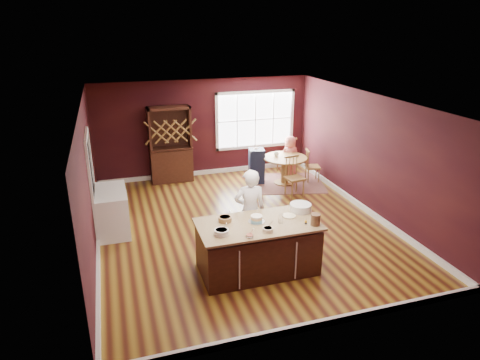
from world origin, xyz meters
name	(u,v)px	position (x,y,z in m)	size (l,w,h in m)	color
room_shell	(242,166)	(0.00, 0.00, 1.35)	(7.00, 7.00, 7.00)	olive
window	(255,120)	(1.50, 3.47, 1.50)	(2.36, 0.10, 1.66)	white
doorway	(93,187)	(-2.97, 0.60, 1.02)	(0.08, 1.26, 2.13)	white
kitchen_island	(258,248)	(-0.26, -1.76, 0.44)	(2.08, 1.09, 0.92)	black
dining_table	(285,165)	(1.88, 2.10, 0.53)	(1.17, 1.17, 0.75)	brown
baker	(250,211)	(-0.17, -1.04, 0.82)	(0.60, 0.39, 1.64)	white
layer_cake	(257,219)	(-0.27, -1.70, 0.98)	(0.29, 0.29, 0.12)	white
bowl_blue	(222,232)	(-0.97, -1.98, 0.97)	(0.24, 0.24, 0.09)	white
bowl_yellow	(225,219)	(-0.78, -1.52, 0.96)	(0.23, 0.23, 0.09)	brown
bowl_pink	(250,236)	(-0.56, -2.19, 0.94)	(0.13, 0.13, 0.05)	white
bowl_olive	(268,230)	(-0.21, -2.09, 0.95)	(0.18, 0.18, 0.07)	#F8EFAF
drinking_glass	(281,219)	(0.11, -1.87, 1.00)	(0.08, 0.08, 0.17)	silver
dinner_plate	(289,216)	(0.36, -1.66, 0.93)	(0.24, 0.24, 0.02)	#FCE8B9
white_tub	(300,207)	(0.65, -1.51, 0.99)	(0.39, 0.39, 0.13)	white
stoneware_crock	(315,219)	(0.64, -2.10, 1.02)	(0.17, 0.17, 0.20)	brown
toy_figurine	(306,222)	(0.50, -2.03, 0.96)	(0.04, 0.04, 0.07)	#EBAC13
rug	(284,183)	(1.88, 2.10, 0.01)	(2.09, 1.61, 0.01)	brown
chair_east	(313,165)	(2.68, 2.04, 0.46)	(0.38, 0.37, 0.92)	brown
chair_south	(295,176)	(1.78, 1.23, 0.51)	(0.43, 0.41, 1.02)	brown
chair_north	(286,155)	(2.28, 2.96, 0.53)	(0.45, 0.43, 1.06)	olive
seated_woman	(290,157)	(2.23, 2.57, 0.59)	(0.58, 0.38, 1.18)	#CC665A
high_chair	(256,165)	(1.18, 2.40, 0.49)	(0.40, 0.40, 0.99)	black
toddler	(254,154)	(1.13, 2.45, 0.81)	(0.18, 0.14, 0.26)	#8CA5BF
table_plate	(293,157)	(2.08, 2.03, 0.76)	(0.21, 0.21, 0.02)	beige
table_cup	(276,154)	(1.69, 2.25, 0.80)	(0.13, 0.13, 0.10)	silver
hutch	(170,145)	(-1.00, 3.22, 1.03)	(1.12, 0.47, 2.06)	#3D1D0F
washer	(113,217)	(-2.64, 0.28, 0.45)	(0.62, 0.60, 0.90)	white
dryer	(112,205)	(-2.64, 0.92, 0.44)	(0.61, 0.59, 0.89)	white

